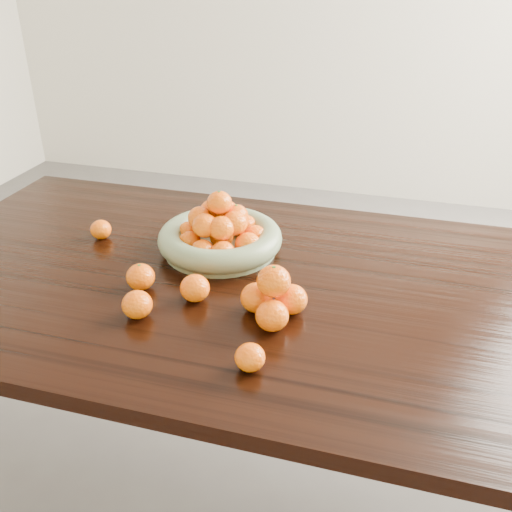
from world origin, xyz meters
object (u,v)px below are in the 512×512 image
(dining_table, at_px, (276,313))
(loose_orange_0, at_px, (141,277))
(fruit_bowl, at_px, (220,235))
(orange_pyramid, at_px, (273,298))

(dining_table, height_order, loose_orange_0, loose_orange_0)
(dining_table, bearing_deg, loose_orange_0, -159.74)
(fruit_bowl, relative_size, orange_pyramid, 2.23)
(fruit_bowl, height_order, orange_pyramid, fruit_bowl)
(orange_pyramid, relative_size, loose_orange_0, 2.17)
(dining_table, bearing_deg, orange_pyramid, -78.94)
(dining_table, bearing_deg, fruit_bowl, 146.75)
(orange_pyramid, bearing_deg, loose_orange_0, 175.08)
(loose_orange_0, bearing_deg, orange_pyramid, -4.92)
(dining_table, height_order, fruit_bowl, fruit_bowl)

